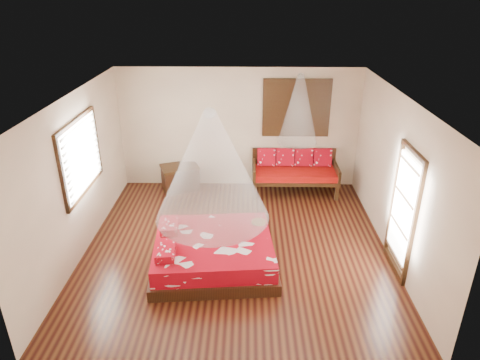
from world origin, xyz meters
TOP-DOWN VIEW (x-y plane):
  - room at (0.00, 0.00)m, footprint 5.54×5.54m
  - bed at (-0.39, -0.57)m, footprint 2.22×2.04m
  - daybed at (1.29, 2.39)m, footprint 1.95×0.87m
  - storage_chest at (-1.39, 2.45)m, footprint 1.01×0.87m
  - shutter_panel at (1.29, 2.72)m, footprint 1.52×0.06m
  - window_left at (-2.71, 0.20)m, footprint 0.10×1.74m
  - glazed_door at (2.72, -0.60)m, footprint 0.08×1.02m
  - wine_tray at (0.41, 0.01)m, footprint 0.27×0.27m
  - mosquito_net_main at (-0.37, -0.57)m, footprint 1.85×1.85m
  - mosquito_net_daybed at (1.29, 2.25)m, footprint 0.86×0.86m

SIDE VIEW (x-z plane):
  - bed at x=-0.39m, z-range -0.07..0.57m
  - storage_chest at x=-1.39m, z-range 0.00..0.58m
  - daybed at x=1.29m, z-range 0.03..1.01m
  - wine_tray at x=0.41m, z-range 0.45..0.67m
  - glazed_door at x=2.72m, z-range -0.01..2.15m
  - room at x=0.00m, z-range -0.02..2.82m
  - window_left at x=-2.71m, z-range 1.03..2.37m
  - mosquito_net_main at x=-0.37m, z-range 0.95..2.75m
  - shutter_panel at x=1.29m, z-range 1.24..2.56m
  - mosquito_net_daybed at x=1.29m, z-range 1.25..2.75m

